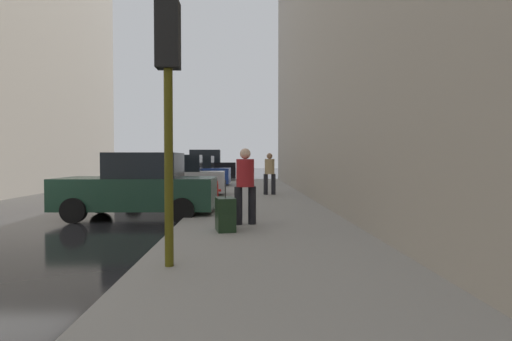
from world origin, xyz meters
TOP-DOWN VIEW (x-y plane):
  - ground_plane at (0.00, 0.00)m, footprint 120.00×120.00m
  - sidewalk at (6.00, 0.00)m, footprint 4.00×40.00m
  - parked_dark_green_sedan at (2.65, 1.66)m, footprint 4.23×2.12m
  - parked_silver_sedan at (2.65, 6.99)m, footprint 4.26×2.17m
  - parked_blue_sedan at (2.65, 12.95)m, footprint 4.26×2.17m
  - parked_black_suv at (2.65, 18.51)m, footprint 4.65×2.16m
  - fire_hydrant at (4.45, 5.42)m, footprint 0.42×0.22m
  - traffic_light at (4.50, -3.90)m, footprint 0.32×0.32m
  - pedestrian_in_red_jacket at (5.55, -0.44)m, footprint 0.53×0.49m
  - pedestrian_in_tan_coat at (6.56, 7.02)m, footprint 0.51×0.42m
  - rolling_suitcase at (5.14, -1.23)m, footprint 0.46×0.62m

SIDE VIEW (x-z plane):
  - ground_plane at x=0.00m, z-range 0.00..0.00m
  - sidewalk at x=6.00m, z-range 0.00..0.15m
  - rolling_suitcase at x=5.14m, z-range -0.03..1.01m
  - fire_hydrant at x=4.45m, z-range 0.15..0.85m
  - parked_dark_green_sedan at x=2.65m, z-range -0.05..1.74m
  - parked_silver_sedan at x=2.65m, z-range -0.05..1.74m
  - parked_blue_sedan at x=2.65m, z-range -0.05..1.74m
  - parked_black_suv at x=2.65m, z-range -0.09..2.16m
  - pedestrian_in_red_jacket at x=5.55m, z-range 0.25..1.96m
  - pedestrian_in_tan_coat at x=6.56m, z-range 0.25..1.96m
  - traffic_light at x=4.50m, z-range 0.96..4.56m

